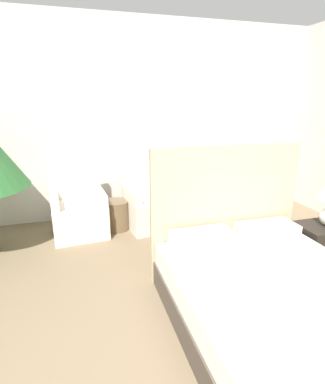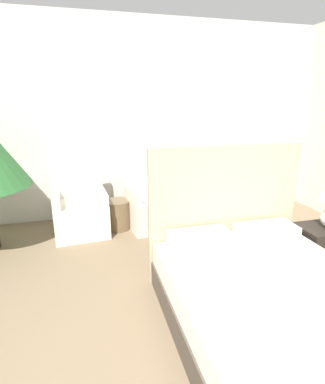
{
  "view_description": "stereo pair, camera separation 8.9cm",
  "coord_description": "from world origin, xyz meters",
  "px_view_note": "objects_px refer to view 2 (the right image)",
  "views": [
    {
      "loc": [
        -0.88,
        -0.56,
        1.76
      ],
      "look_at": [
        0.05,
        2.69,
        0.72
      ],
      "focal_mm": 28.0,
      "sensor_mm": 36.0,
      "label": 1
    },
    {
      "loc": [
        -0.79,
        -0.59,
        1.76
      ],
      "look_at": [
        0.05,
        2.69,
        0.72
      ],
      "focal_mm": 28.0,
      "sensor_mm": 36.0,
      "label": 2
    }
  ],
  "objects_px": {
    "bed": "(270,299)",
    "armchair_near_window_right": "(153,207)",
    "armchair_near_window_left": "(81,214)",
    "nightstand": "(322,247)",
    "side_table": "(118,215)"
  },
  "relations": [
    {
      "from": "armchair_near_window_left",
      "to": "nightstand",
      "type": "relative_size",
      "value": 1.62
    },
    {
      "from": "armchair_near_window_left",
      "to": "side_table",
      "type": "height_order",
      "value": "armchair_near_window_left"
    },
    {
      "from": "armchair_near_window_right",
      "to": "side_table",
      "type": "xyz_separation_m",
      "value": [
        -0.5,
        0.03,
        -0.07
      ]
    },
    {
      "from": "armchair_near_window_left",
      "to": "side_table",
      "type": "bearing_deg",
      "value": -2.13
    },
    {
      "from": "bed",
      "to": "armchair_near_window_left",
      "type": "distance_m",
      "value": 2.67
    },
    {
      "from": "bed",
      "to": "nightstand",
      "type": "distance_m",
      "value": 1.27
    },
    {
      "from": "armchair_near_window_right",
      "to": "side_table",
      "type": "relative_size",
      "value": 2.16
    },
    {
      "from": "armchair_near_window_left",
      "to": "armchair_near_window_right",
      "type": "height_order",
      "value": "same"
    },
    {
      "from": "bed",
      "to": "nightstand",
      "type": "bearing_deg",
      "value": 31.6
    },
    {
      "from": "armchair_near_window_left",
      "to": "nightstand",
      "type": "bearing_deg",
      "value": -36.92
    },
    {
      "from": "armchair_near_window_right",
      "to": "nightstand",
      "type": "height_order",
      "value": "armchair_near_window_right"
    },
    {
      "from": "bed",
      "to": "nightstand",
      "type": "height_order",
      "value": "bed"
    },
    {
      "from": "bed",
      "to": "armchair_near_window_right",
      "type": "bearing_deg",
      "value": 101.16
    },
    {
      "from": "armchair_near_window_left",
      "to": "armchair_near_window_right",
      "type": "xyz_separation_m",
      "value": [
        1.01,
        -0.0,
        0.0
      ]
    },
    {
      "from": "bed",
      "to": "side_table",
      "type": "relative_size",
      "value": 4.71
    }
  ]
}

